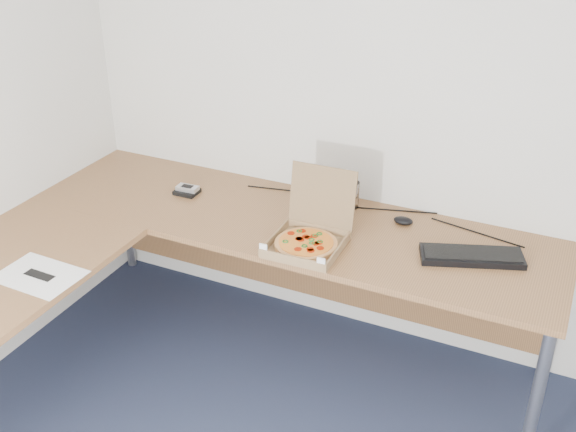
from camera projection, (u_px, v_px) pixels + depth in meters
The scene contains 10 objects.
room_shell at pixel (232, 324), 1.64m from camera, with size 3.50×3.50×2.50m, color silver, non-canonical shape.
desk at pixel (180, 253), 2.98m from camera, with size 2.50×2.20×0.73m.
pizza_box at pixel (308, 239), 2.96m from camera, with size 0.30×0.35×0.31m.
drinking_glass at pixel (351, 195), 3.27m from camera, with size 0.07×0.07×0.13m, color white.
keyboard at pixel (472, 256), 2.88m from camera, with size 0.42×0.15×0.03m, color black.
mouse at pixel (403, 221), 3.15m from camera, with size 0.09×0.06×0.03m, color black.
wallet at pixel (187, 192), 3.43m from camera, with size 0.11×0.09×0.02m, color black.
phone at pixel (187, 188), 3.42m from camera, with size 0.11×0.06×0.02m, color #B2B5BA.
paper_sheet at pixel (39, 275), 2.77m from camera, with size 0.33×0.24×0.00m, color white.
cable_bundle at pixel (373, 209), 3.28m from camera, with size 0.66×0.04×0.01m, color black, non-canonical shape.
Camera 1 is at (0.68, -1.14, 2.25)m, focal length 42.95 mm.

